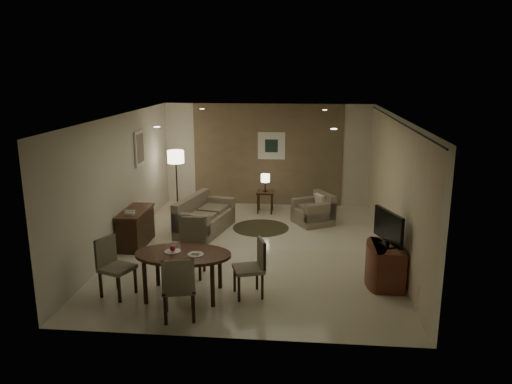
# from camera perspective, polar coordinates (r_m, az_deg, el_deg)

# --- Properties ---
(room_shell) EXTENTS (5.50, 7.00, 2.70)m
(room_shell) POSITION_cam_1_polar(r_m,az_deg,el_deg) (10.28, 0.11, 1.35)
(room_shell) COLOR beige
(room_shell) RESTS_ON ground
(taupe_accent) EXTENTS (3.96, 0.03, 2.70)m
(taupe_accent) POSITION_cam_1_polar(r_m,az_deg,el_deg) (13.29, 1.35, 4.26)
(taupe_accent) COLOR #796B4B
(taupe_accent) RESTS_ON wall_back
(curtain_wall) EXTENTS (0.08, 6.70, 2.58)m
(curtain_wall) POSITION_cam_1_polar(r_m,az_deg,el_deg) (10.00, 15.35, 0.31)
(curtain_wall) COLOR beige
(curtain_wall) RESTS_ON wall_right
(curtain_rod) EXTENTS (0.03, 6.80, 0.03)m
(curtain_rod) POSITION_cam_1_polar(r_m,az_deg,el_deg) (9.79, 15.85, 7.84)
(curtain_rod) COLOR black
(curtain_rod) RESTS_ON wall_right
(art_back_frame) EXTENTS (0.72, 0.03, 0.72)m
(art_back_frame) POSITION_cam_1_polar(r_m,az_deg,el_deg) (13.22, 1.78, 5.30)
(art_back_frame) COLOR silver
(art_back_frame) RESTS_ON wall_back
(art_back_canvas) EXTENTS (0.34, 0.01, 0.34)m
(art_back_canvas) POSITION_cam_1_polar(r_m,az_deg,el_deg) (13.21, 1.78, 5.29)
(art_back_canvas) COLOR black
(art_back_canvas) RESTS_ON wall_back
(art_left_frame) EXTENTS (0.03, 0.60, 0.80)m
(art_left_frame) POSITION_cam_1_polar(r_m,az_deg,el_deg) (11.52, -13.16, 4.90)
(art_left_frame) COLOR silver
(art_left_frame) RESTS_ON wall_left
(art_left_canvas) EXTENTS (0.01, 0.46, 0.64)m
(art_left_canvas) POSITION_cam_1_polar(r_m,az_deg,el_deg) (11.51, -13.09, 4.90)
(art_left_canvas) COLOR gray
(art_left_canvas) RESTS_ON wall_left
(downlight_nl) EXTENTS (0.10, 0.10, 0.01)m
(downlight_nl) POSITION_cam_1_polar(r_m,az_deg,el_deg) (8.18, -11.26, 7.30)
(downlight_nl) COLOR white
(downlight_nl) RESTS_ON ceiling
(downlight_nr) EXTENTS (0.10, 0.10, 0.01)m
(downlight_nr) POSITION_cam_1_polar(r_m,az_deg,el_deg) (7.85, 8.89, 7.13)
(downlight_nr) COLOR white
(downlight_nr) RESTS_ON ceiling
(downlight_fl) EXTENTS (0.10, 0.10, 0.01)m
(downlight_fl) POSITION_cam_1_polar(r_m,az_deg,el_deg) (11.66, -6.20, 9.42)
(downlight_fl) COLOR white
(downlight_fl) RESTS_ON ceiling
(downlight_fr) EXTENTS (0.10, 0.10, 0.01)m
(downlight_fr) POSITION_cam_1_polar(r_m,az_deg,el_deg) (11.43, 7.88, 9.28)
(downlight_fr) COLOR white
(downlight_fr) RESTS_ON ceiling
(console_desk) EXTENTS (0.48, 1.20, 0.75)m
(console_desk) POSITION_cam_1_polar(r_m,az_deg,el_deg) (10.68, -13.56, -3.99)
(console_desk) COLOR #4F2919
(console_desk) RESTS_ON floor
(telephone) EXTENTS (0.20, 0.14, 0.09)m
(telephone) POSITION_cam_1_polar(r_m,az_deg,el_deg) (10.28, -14.23, -2.24)
(telephone) COLOR white
(telephone) RESTS_ON console_desk
(tv_cabinet) EXTENTS (0.48, 0.90, 0.70)m
(tv_cabinet) POSITION_cam_1_polar(r_m,az_deg,el_deg) (8.84, 14.75, -8.08)
(tv_cabinet) COLOR brown
(tv_cabinet) RESTS_ON floor
(flat_tv) EXTENTS (0.36, 0.85, 0.60)m
(flat_tv) POSITION_cam_1_polar(r_m,az_deg,el_deg) (8.61, 14.89, -3.94)
(flat_tv) COLOR black
(flat_tv) RESTS_ON tv_cabinet
(dining_table) EXTENTS (1.55, 0.97, 0.73)m
(dining_table) POSITION_cam_1_polar(r_m,az_deg,el_deg) (8.23, -8.26, -9.32)
(dining_table) COLOR #4F2919
(dining_table) RESTS_ON floor
(chair_near) EXTENTS (0.59, 0.59, 1.00)m
(chair_near) POSITION_cam_1_polar(r_m,az_deg,el_deg) (7.51, -8.82, -10.59)
(chair_near) COLOR #7B6D5E
(chair_near) RESTS_ON floor
(chair_far) EXTENTS (0.50, 0.50, 1.02)m
(chair_far) POSITION_cam_1_polar(r_m,az_deg,el_deg) (8.92, -7.52, -6.41)
(chair_far) COLOR #7B6D5E
(chair_far) RESTS_ON floor
(chair_left) EXTENTS (0.61, 0.61, 0.96)m
(chair_left) POSITION_cam_1_polar(r_m,az_deg,el_deg) (8.41, -15.58, -8.32)
(chair_left) COLOR #7B6D5E
(chair_left) RESTS_ON floor
(chair_right) EXTENTS (0.58, 0.58, 0.95)m
(chair_right) POSITION_cam_1_polar(r_m,az_deg,el_deg) (8.11, -0.90, -8.69)
(chair_right) COLOR #7B6D5E
(chair_right) RESTS_ON floor
(plate_a) EXTENTS (0.26, 0.26, 0.02)m
(plate_a) POSITION_cam_1_polar(r_m,az_deg,el_deg) (8.18, -9.51, -6.71)
(plate_a) COLOR white
(plate_a) RESTS_ON dining_table
(plate_b) EXTENTS (0.26, 0.26, 0.02)m
(plate_b) POSITION_cam_1_polar(r_m,az_deg,el_deg) (8.00, -6.90, -7.11)
(plate_b) COLOR white
(plate_b) RESTS_ON dining_table
(fruit_apple) EXTENTS (0.09, 0.09, 0.09)m
(fruit_apple) POSITION_cam_1_polar(r_m,az_deg,el_deg) (8.16, -9.52, -6.37)
(fruit_apple) COLOR #AF142A
(fruit_apple) RESTS_ON plate_a
(napkin) EXTENTS (0.12, 0.08, 0.03)m
(napkin) POSITION_cam_1_polar(r_m,az_deg,el_deg) (7.99, -6.90, -6.95)
(napkin) COLOR white
(napkin) RESTS_ON plate_b
(round_rug) EXTENTS (1.29, 1.29, 0.01)m
(round_rug) POSITION_cam_1_polar(r_m,az_deg,el_deg) (11.57, 0.55, -4.10)
(round_rug) COLOR #3B3721
(round_rug) RESTS_ON floor
(sofa) EXTENTS (1.81, 1.18, 0.78)m
(sofa) POSITION_cam_1_polar(r_m,az_deg,el_deg) (11.30, -5.85, -2.56)
(sofa) COLOR #7B6D5E
(sofa) RESTS_ON floor
(armchair) EXTENTS (1.07, 1.09, 0.72)m
(armchair) POSITION_cam_1_polar(r_m,az_deg,el_deg) (11.86, 6.55, -1.94)
(armchair) COLOR #7B6D5E
(armchair) RESTS_ON floor
(side_table) EXTENTS (0.43, 0.43, 0.55)m
(side_table) POSITION_cam_1_polar(r_m,az_deg,el_deg) (12.73, 1.06, -1.14)
(side_table) COLOR #331F11
(side_table) RESTS_ON floor
(table_lamp) EXTENTS (0.22, 0.22, 0.50)m
(table_lamp) POSITION_cam_1_polar(r_m,az_deg,el_deg) (12.60, 1.07, 1.17)
(table_lamp) COLOR #FFEAC1
(table_lamp) RESTS_ON side_table
(floor_lamp) EXTENTS (0.41, 0.41, 1.61)m
(floor_lamp) POSITION_cam_1_polar(r_m,az_deg,el_deg) (12.69, -9.05, 1.10)
(floor_lamp) COLOR #FFE5B7
(floor_lamp) RESTS_ON floor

